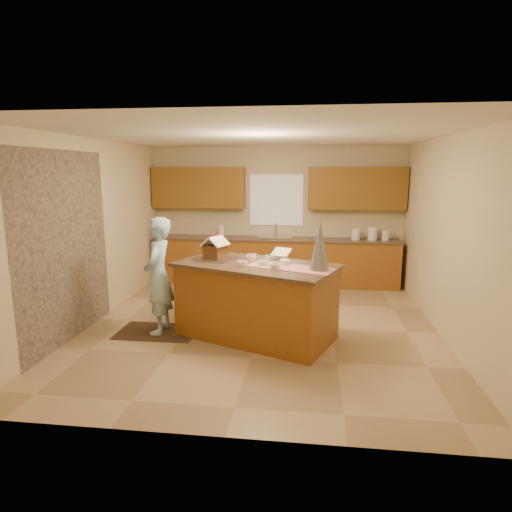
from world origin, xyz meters
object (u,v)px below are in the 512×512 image
Objects in this scene: island_base at (256,302)px; boy at (158,276)px; tinsel_tree at (320,246)px; gingerbread_house at (215,250)px.

island_base is 1.24× the size of boy.
tinsel_tree is (0.82, -0.28, 0.84)m from island_base.
tinsel_tree is at bearing 3.67° from island_base.
tinsel_tree reaches higher than island_base.
boy is (-1.35, 0.00, 0.33)m from island_base.
tinsel_tree is at bearing -17.86° from gingerbread_house.
boy is at bearing 172.75° from tinsel_tree.
boy is (-2.18, 0.28, -0.51)m from tinsel_tree.
tinsel_tree is 2.25m from boy.
gingerbread_house is (0.76, 0.18, 0.35)m from boy.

